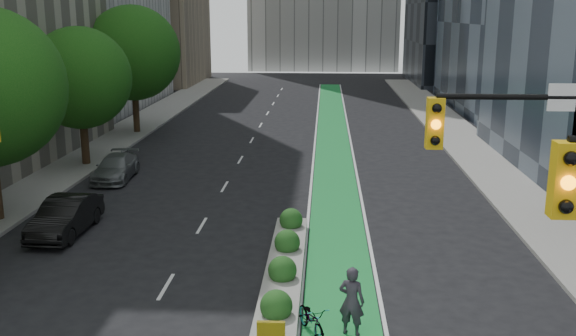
# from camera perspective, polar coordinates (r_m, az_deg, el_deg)

# --- Properties ---
(sidewalk_left) EXTENTS (3.60, 90.00, 0.15)m
(sidewalk_left) POSITION_cam_1_polar(r_m,az_deg,el_deg) (41.05, -17.06, 1.28)
(sidewalk_left) COLOR gray
(sidewalk_left) RESTS_ON ground
(sidewalk_right) EXTENTS (3.60, 90.00, 0.15)m
(sidewalk_right) POSITION_cam_1_polar(r_m,az_deg,el_deg) (39.61, 16.91, 0.85)
(sidewalk_right) COLOR gray
(sidewalk_right) RESTS_ON ground
(bike_lane_paint) EXTENTS (2.20, 70.00, 0.01)m
(bike_lane_paint) POSITION_cam_1_polar(r_m,az_deg,el_deg) (43.40, 4.00, 2.41)
(bike_lane_paint) COLOR #198C39
(bike_lane_paint) RESTS_ON ground
(tree_midfar) EXTENTS (5.60, 5.60, 7.76)m
(tree_midfar) POSITION_cam_1_polar(r_m,az_deg,el_deg) (37.26, -18.01, 7.60)
(tree_midfar) COLOR black
(tree_midfar) RESTS_ON ground
(tree_far) EXTENTS (6.60, 6.60, 9.00)m
(tree_far) POSITION_cam_1_polar(r_m,az_deg,el_deg) (46.64, -13.64, 9.89)
(tree_far) COLOR black
(tree_far) RESTS_ON ground
(median_planter) EXTENTS (1.20, 10.26, 1.10)m
(median_planter) POSITION_cam_1_polar(r_m,az_deg,el_deg) (21.24, -0.31, -8.69)
(median_planter) COLOR gray
(median_planter) RESTS_ON ground
(bicycle) EXTENTS (1.23, 1.84, 0.91)m
(bicycle) POSITION_cam_1_polar(r_m,az_deg,el_deg) (17.64, 2.12, -13.29)
(bicycle) COLOR gray
(bicycle) RESTS_ON ground
(cyclist) EXTENTS (0.82, 0.66, 1.94)m
(cyclist) POSITION_cam_1_polar(r_m,az_deg,el_deg) (17.51, 5.67, -11.69)
(cyclist) COLOR #312D37
(cyclist) RESTS_ON ground
(parked_car_left_mid) EXTENTS (1.60, 4.40, 1.44)m
(parked_car_left_mid) POSITION_cam_1_polar(r_m,az_deg,el_deg) (26.49, -19.17, -4.09)
(parked_car_left_mid) COLOR black
(parked_car_left_mid) RESTS_ON ground
(parked_car_left_far) EXTENTS (1.96, 4.40, 1.25)m
(parked_car_left_far) POSITION_cam_1_polar(r_m,az_deg,el_deg) (34.40, -15.07, 0.03)
(parked_car_left_far) COLOR slate
(parked_car_left_far) RESTS_ON ground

